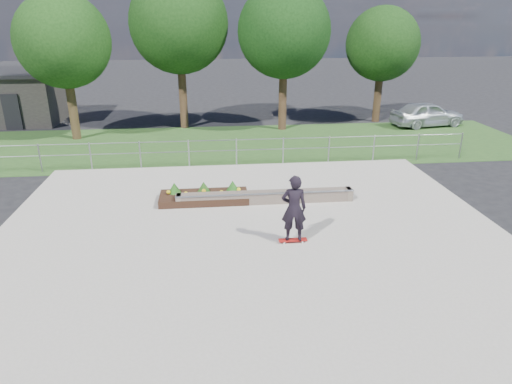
# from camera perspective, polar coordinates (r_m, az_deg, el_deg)

# --- Properties ---
(ground) EXTENTS (120.00, 120.00, 0.00)m
(ground) POSITION_cam_1_polar(r_m,az_deg,el_deg) (12.65, -0.19, -7.14)
(ground) COLOR black
(ground) RESTS_ON ground
(grass_verge) EXTENTS (30.00, 8.00, 0.02)m
(grass_verge) POSITION_cam_1_polar(r_m,az_deg,el_deg) (22.91, -3.01, 5.96)
(grass_verge) COLOR #24441B
(grass_verge) RESTS_ON ground
(concrete_slab) EXTENTS (15.00, 15.00, 0.06)m
(concrete_slab) POSITION_cam_1_polar(r_m,az_deg,el_deg) (12.63, -0.19, -7.02)
(concrete_slab) COLOR gray
(concrete_slab) RESTS_ON ground
(fence) EXTENTS (20.06, 0.06, 1.20)m
(fence) POSITION_cam_1_polar(r_m,az_deg,el_deg) (19.34, -2.46, 5.44)
(fence) COLOR gray
(fence) RESTS_ON ground
(tree_far_left) EXTENTS (4.55, 4.55, 7.15)m
(tree_far_left) POSITION_cam_1_polar(r_m,az_deg,el_deg) (25.07, -22.97, 16.96)
(tree_far_left) COLOR #362615
(tree_far_left) RESTS_ON ground
(tree_mid_left) EXTENTS (5.25, 5.25, 8.25)m
(tree_mid_left) POSITION_cam_1_polar(r_m,az_deg,el_deg) (26.12, -9.62, 20.01)
(tree_mid_left) COLOR #362215
(tree_mid_left) RESTS_ON ground
(tree_mid_right) EXTENTS (4.90, 4.90, 7.70)m
(tree_mid_right) POSITION_cam_1_polar(r_m,az_deg,el_deg) (25.43, 3.52, 19.37)
(tree_mid_right) COLOR #362115
(tree_mid_right) RESTS_ON ground
(tree_far_right) EXTENTS (4.20, 4.20, 6.60)m
(tree_far_right) POSITION_cam_1_polar(r_m,az_deg,el_deg) (28.49, 15.54, 17.36)
(tree_far_right) COLOR #302013
(tree_far_right) RESTS_ON ground
(grind_ledge) EXTENTS (6.00, 0.44, 0.43)m
(grind_ledge) POSITION_cam_1_polar(r_m,az_deg,el_deg) (15.44, 1.17, -0.64)
(grind_ledge) COLOR brown
(grind_ledge) RESTS_ON concrete_slab
(planter_bed) EXTENTS (3.00, 1.20, 0.61)m
(planter_bed) POSITION_cam_1_polar(r_m,az_deg,el_deg) (15.74, -6.52, -0.42)
(planter_bed) COLOR black
(planter_bed) RESTS_ON concrete_slab
(skateboarder) EXTENTS (0.80, 0.51, 1.98)m
(skateboarder) POSITION_cam_1_polar(r_m,az_deg,el_deg) (12.48, 4.75, -2.08)
(skateboarder) COLOR silver
(skateboarder) RESTS_ON concrete_slab
(parked_car) EXTENTS (4.44, 2.38, 1.44)m
(parked_car) POSITION_cam_1_polar(r_m,az_deg,el_deg) (28.49, 20.61, 9.13)
(parked_car) COLOR #B3B9BE
(parked_car) RESTS_ON ground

